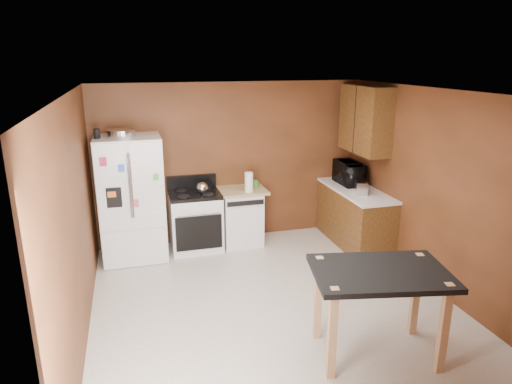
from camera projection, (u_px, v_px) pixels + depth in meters
name	position (u px, v px, depth m)	size (l,w,h in m)	color
floor	(273.00, 304.00, 5.48)	(4.50, 4.50, 0.00)	beige
ceiling	(276.00, 92.00, 4.77)	(4.50, 4.50, 0.00)	white
wall_back	(231.00, 163.00, 7.20)	(4.20, 4.20, 0.00)	brown
wall_front	(377.00, 307.00, 3.05)	(4.20, 4.20, 0.00)	brown
wall_left	(76.00, 223.00, 4.59)	(4.50, 4.50, 0.00)	brown
wall_right	(435.00, 191.00, 5.67)	(4.50, 4.50, 0.00)	brown
roasting_pan	(121.00, 133.00, 6.29)	(0.39, 0.39, 0.10)	silver
pen_cup	(97.00, 134.00, 6.12)	(0.09, 0.09, 0.13)	black
kettle	(202.00, 188.00, 6.77)	(0.18, 0.18, 0.18)	silver
paper_towel	(249.00, 182.00, 6.89)	(0.13, 0.13, 0.30)	white
green_canister	(255.00, 184.00, 7.15)	(0.10, 0.10, 0.11)	green
toaster	(361.00, 187.00, 6.76)	(0.16, 0.26, 0.19)	silver
microwave	(349.00, 174.00, 7.28)	(0.59, 0.40, 0.32)	black
refrigerator	(132.00, 199.00, 6.55)	(0.90, 0.80, 1.80)	white
gas_range	(195.00, 220.00, 6.96)	(0.76, 0.68, 1.10)	white
dishwasher	(241.00, 216.00, 7.17)	(0.78, 0.63, 0.89)	white
right_cabinets	(358.00, 188.00, 7.06)	(0.63, 1.58, 2.45)	brown
island	(380.00, 283.00, 4.36)	(1.42, 1.09, 0.92)	black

